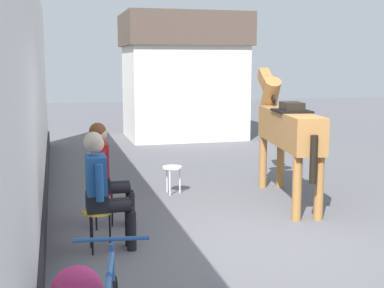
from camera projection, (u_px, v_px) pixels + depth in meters
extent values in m
plane|color=#56565B|center=(188.00, 187.00, 9.17)|extent=(40.00, 40.00, 0.00)
cube|color=white|center=(27.00, 98.00, 6.83)|extent=(0.30, 14.00, 3.40)
cube|color=black|center=(34.00, 211.00, 7.07)|extent=(0.34, 14.00, 0.36)
cube|color=silver|center=(184.00, 92.00, 15.07)|extent=(3.20, 2.40, 2.60)
cube|color=brown|center=(183.00, 30.00, 14.80)|extent=(3.40, 2.60, 0.90)
cylinder|color=gold|center=(97.00, 212.00, 6.00)|extent=(0.34, 0.34, 0.03)
cylinder|color=black|center=(110.00, 231.00, 6.08)|extent=(0.02, 0.02, 0.45)
cylinder|color=black|center=(91.00, 229.00, 6.14)|extent=(0.02, 0.02, 0.45)
cylinder|color=black|center=(92.00, 236.00, 5.91)|extent=(0.02, 0.02, 0.45)
cube|color=black|center=(97.00, 202.00, 5.99)|extent=(0.24, 0.32, 0.20)
cube|color=#1E4C8C|center=(96.00, 175.00, 5.94)|extent=(0.22, 0.34, 0.44)
sphere|color=tan|center=(95.00, 144.00, 5.88)|extent=(0.20, 0.20, 0.20)
sphere|color=#B2A38E|center=(93.00, 142.00, 5.87)|extent=(0.22, 0.22, 0.22)
cylinder|color=black|center=(113.00, 203.00, 6.12)|extent=(0.38, 0.13, 0.13)
cylinder|color=black|center=(130.00, 227.00, 6.21)|extent=(0.11, 0.11, 0.46)
cylinder|color=black|center=(114.00, 207.00, 5.97)|extent=(0.38, 0.13, 0.13)
cylinder|color=black|center=(132.00, 231.00, 6.06)|extent=(0.11, 0.11, 0.46)
cylinder|color=#1E4C8C|center=(97.00, 175.00, 6.14)|extent=(0.09, 0.09, 0.42)
cylinder|color=#1E4C8C|center=(99.00, 183.00, 5.76)|extent=(0.09, 0.09, 0.42)
cylinder|color=red|center=(101.00, 193.00, 6.88)|extent=(0.34, 0.34, 0.03)
cylinder|color=black|center=(112.00, 210.00, 6.94)|extent=(0.02, 0.02, 0.45)
cylinder|color=black|center=(96.00, 208.00, 7.02)|extent=(0.02, 0.02, 0.45)
cylinder|color=black|center=(96.00, 213.00, 6.79)|extent=(0.02, 0.02, 0.45)
cube|color=black|center=(101.00, 184.00, 6.86)|extent=(0.26, 0.33, 0.20)
cube|color=maroon|center=(100.00, 160.00, 6.81)|extent=(0.24, 0.35, 0.44)
sphere|color=tan|center=(99.00, 133.00, 6.76)|extent=(0.20, 0.20, 0.20)
sphere|color=#593319|center=(98.00, 131.00, 6.75)|extent=(0.22, 0.22, 0.22)
cylinder|color=black|center=(115.00, 186.00, 6.98)|extent=(0.39, 0.15, 0.13)
cylinder|color=black|center=(130.00, 207.00, 7.07)|extent=(0.11, 0.11, 0.46)
cylinder|color=black|center=(116.00, 189.00, 6.83)|extent=(0.39, 0.15, 0.13)
cylinder|color=black|center=(131.00, 210.00, 6.91)|extent=(0.11, 0.11, 0.46)
cylinder|color=maroon|center=(101.00, 161.00, 7.02)|extent=(0.09, 0.09, 0.42)
cylinder|color=maroon|center=(102.00, 167.00, 6.63)|extent=(0.09, 0.09, 0.42)
cube|color=#9E6B38|center=(289.00, 128.00, 8.02)|extent=(0.76, 2.24, 0.52)
cylinder|color=#9E6B38|center=(263.00, 162.00, 9.08)|extent=(0.13, 0.13, 0.90)
cylinder|color=#9E6B38|center=(280.00, 162.00, 9.11)|extent=(0.13, 0.13, 0.90)
cylinder|color=#9E6B38|center=(297.00, 189.00, 7.17)|extent=(0.13, 0.13, 0.90)
cylinder|color=#9E6B38|center=(319.00, 188.00, 7.20)|extent=(0.13, 0.13, 0.90)
cylinder|color=#9E6B38|center=(270.00, 97.00, 9.14)|extent=(0.37, 0.67, 0.73)
cube|color=#9E6B38|center=(266.00, 79.00, 9.43)|extent=(0.26, 0.55, 0.40)
cube|color=black|center=(270.00, 89.00, 9.10)|extent=(0.13, 0.63, 0.48)
cylinder|color=black|center=(314.00, 159.00, 6.94)|extent=(0.11, 0.11, 0.65)
cube|color=black|center=(292.00, 111.00, 7.88)|extent=(0.58, 0.67, 0.03)
cube|color=black|center=(292.00, 106.00, 7.87)|extent=(0.34, 0.48, 0.12)
cylinder|color=#235199|center=(109.00, 274.00, 3.08)|extent=(0.15, 0.80, 0.09)
cylinder|color=#235199|center=(113.00, 288.00, 3.54)|extent=(0.05, 0.09, 0.60)
cylinder|color=#235199|center=(111.00, 239.00, 3.46)|extent=(0.50, 0.10, 0.03)
cylinder|color=white|center=(172.00, 167.00, 8.64)|extent=(0.32, 0.32, 0.03)
cylinder|color=silver|center=(180.00, 181.00, 8.71)|extent=(0.02, 0.02, 0.43)
cylinder|color=silver|center=(167.00, 180.00, 8.77)|extent=(0.02, 0.02, 0.43)
cylinder|color=silver|center=(170.00, 183.00, 8.55)|extent=(0.02, 0.02, 0.43)
cube|color=maroon|center=(107.00, 205.00, 7.66)|extent=(0.12, 0.28, 0.20)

